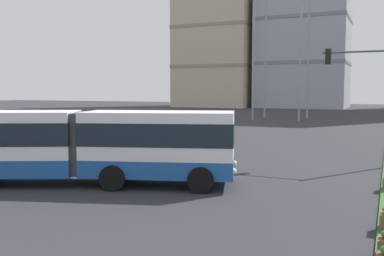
{
  "coord_description": "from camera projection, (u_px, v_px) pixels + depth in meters",
  "views": [
    {
      "loc": [
        7.54,
        -1.76,
        3.85
      ],
      "look_at": [
        -0.37,
        15.64,
        2.2
      ],
      "focal_mm": 40.76,
      "sensor_mm": 36.0,
      "label": 1
    }
  ],
  "objects": [
    {
      "name": "traffic_light_far_right",
      "position": [
        367.0,
        85.0,
        21.97
      ],
      "size": [
        3.39,
        0.28,
        6.01
      ],
      "color": "#474C51",
      "rests_on": "ground"
    },
    {
      "name": "articulated_bus",
      "position": [
        90.0,
        144.0,
        17.77
      ],
      "size": [
        11.81,
        6.75,
        3.0
      ],
      "color": "white",
      "rests_on": "ground"
    },
    {
      "name": "apartment_tower_west",
      "position": [
        221.0,
        12.0,
        104.03
      ],
      "size": [
        17.78,
        19.4,
        45.05
      ],
      "color": "#C6B299",
      "rests_on": "ground"
    },
    {
      "name": "car_maroon_sedan",
      "position": [
        172.0,
        136.0,
        29.94
      ],
      "size": [
        4.51,
        2.26,
        1.58
      ],
      "color": "maroon",
      "rests_on": "ground"
    },
    {
      "name": "apartment_tower_westcentre",
      "position": [
        304.0,
        22.0,
        96.76
      ],
      "size": [
        19.34,
        15.75,
        37.87
      ],
      "color": "#9EA3AD",
      "rests_on": "ground"
    }
  ]
}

